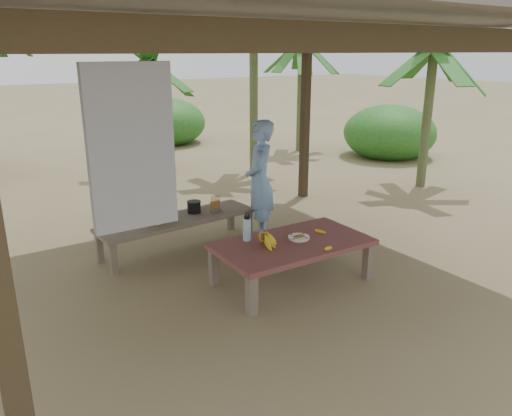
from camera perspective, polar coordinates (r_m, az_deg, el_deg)
ground at (r=6.17m, az=-1.54°, el=-7.61°), size 80.00×80.00×0.00m
pavilion at (r=5.57m, az=-1.82°, el=19.13°), size 6.60×5.60×2.95m
work_table at (r=5.86m, az=4.18°, el=-4.45°), size 1.83×1.05×0.50m
bench at (r=6.87m, az=-8.91°, el=-1.59°), size 2.23×0.74×0.45m
ripe_banana_bunch at (r=5.63m, az=0.77°, el=-3.62°), size 0.35×0.32×0.18m
plate at (r=5.91m, az=4.92°, el=-3.39°), size 0.26×0.26×0.04m
loose_banana_front at (r=5.62m, az=8.26°, el=-4.59°), size 0.15×0.08×0.04m
loose_banana_side at (r=6.12m, az=7.36°, el=-2.69°), size 0.12×0.15×0.04m
water_flask at (r=5.81m, az=-1.04°, el=-2.38°), size 0.09×0.09×0.34m
green_banana_stalk at (r=6.67m, az=-11.43°, el=-0.30°), size 0.32×0.32×0.34m
cooking_pot at (r=7.04m, az=-7.10°, el=0.10°), size 0.19×0.19×0.16m
skewer_rack at (r=7.06m, az=-4.69°, el=0.57°), size 0.18×0.09×0.24m
woman at (r=7.07m, az=0.44°, el=3.12°), size 0.69×0.75×1.72m
banana_plant_ne at (r=10.92m, az=-0.27°, el=20.14°), size 1.80×1.80×3.62m
banana_plant_n at (r=11.38m, az=-12.09°, el=14.91°), size 1.80×1.80×2.65m
banana_plant_e at (r=10.33m, az=19.58°, el=15.74°), size 1.80×1.80×2.95m
banana_plant_far at (r=13.60m, az=5.24°, el=17.29°), size 1.80×1.80×3.06m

